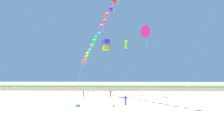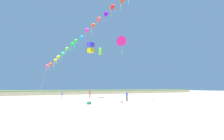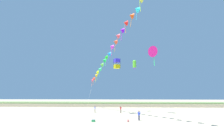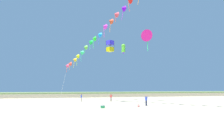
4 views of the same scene
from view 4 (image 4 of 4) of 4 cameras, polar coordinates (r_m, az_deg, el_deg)
ground_plane at (r=22.19m, az=8.89°, el=-12.56°), size 240.00×240.00×0.00m
dune_ridge at (r=65.07m, az=-6.17°, el=-6.95°), size 120.00×10.39×1.48m
person_near_left at (r=42.87m, az=-0.29°, el=-7.72°), size 0.54×0.32×1.61m
person_near_right at (r=42.51m, az=-8.75°, el=-7.65°), size 0.22×0.58×1.64m
person_mid_center at (r=33.01m, az=9.74°, el=-8.36°), size 0.59×0.23×1.69m
kite_banner_string at (r=41.08m, az=-1.35°, el=12.80°), size 17.44×35.02×23.14m
large_kite_low_lead at (r=41.06m, az=-0.56°, el=6.84°), size 1.62×1.62×2.23m
large_kite_mid_trail at (r=47.25m, az=3.27°, el=6.13°), size 1.28×1.27×2.43m
large_kite_high_solo at (r=45.29m, az=10.06°, el=9.62°), size 2.64×2.64×4.77m
beach_cooler at (r=29.03m, az=-2.68°, el=-10.41°), size 0.58×0.41×0.46m
beach_ball at (r=30.89m, az=7.60°, el=-10.10°), size 0.36×0.36×0.36m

